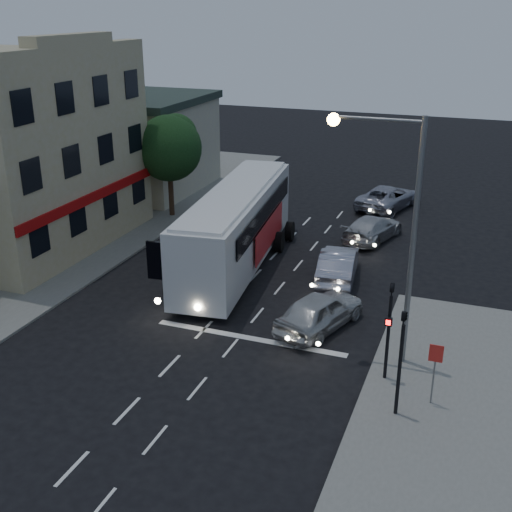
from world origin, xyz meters
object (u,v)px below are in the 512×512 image
at_px(car_sedan_a, 338,265).
at_px(car_sedan_b, 373,228).
at_px(tour_bus, 236,226).
at_px(regulatory_sign, 435,364).
at_px(streetlight, 396,214).
at_px(car_suv, 320,311).
at_px(street_tree, 169,145).
at_px(car_sedan_c, 388,197).
at_px(traffic_signal_side, 401,351).
at_px(traffic_signal_main, 389,320).

xyz_separation_m(car_sedan_a, car_sedan_b, (0.48, 6.19, -0.08)).
bearing_deg(tour_bus, regulatory_sign, -47.25).
relative_size(regulatory_sign, streetlight, 0.24).
height_order(car_suv, streetlight, streetlight).
bearing_deg(street_tree, car_sedan_a, -26.71).
distance_m(car_sedan_c, traffic_signal_side, 23.04).
bearing_deg(car_sedan_a, street_tree, -34.18).
distance_m(traffic_signal_side, streetlight, 4.84).
bearing_deg(traffic_signal_side, street_tree, 135.50).
bearing_deg(traffic_signal_main, car_sedan_b, 102.65).
height_order(car_sedan_a, regulatory_sign, regulatory_sign).
relative_size(tour_bus, regulatory_sign, 6.06).
xyz_separation_m(car_sedan_c, street_tree, (-12.36, -6.38, 3.74)).
relative_size(car_sedan_b, car_sedan_c, 0.88).
xyz_separation_m(car_suv, regulatory_sign, (4.91, -4.04, 0.81)).
bearing_deg(regulatory_sign, street_tree, 138.92).
distance_m(car_sedan_c, street_tree, 14.41).
bearing_deg(car_suv, car_sedan_b, -71.59).
relative_size(car_suv, traffic_signal_side, 1.12).
height_order(car_suv, car_sedan_c, car_suv).
bearing_deg(streetlight, car_sedan_c, 99.42).
bearing_deg(car_sedan_a, car_suv, 87.92).
bearing_deg(car_sedan_c, regulatory_sign, 118.68).
relative_size(car_suv, car_sedan_c, 0.85).
bearing_deg(regulatory_sign, traffic_signal_side, -136.08).
xyz_separation_m(traffic_signal_side, regulatory_sign, (1.00, 0.96, -0.82)).
relative_size(traffic_signal_side, street_tree, 0.66).
distance_m(car_suv, car_sedan_c, 17.61).
bearing_deg(traffic_signal_side, car_sedan_c, 100.38).
bearing_deg(regulatory_sign, traffic_signal_main, 149.16).
distance_m(tour_bus, street_tree, 9.56).
relative_size(tour_bus, street_tree, 2.15).
height_order(car_sedan_a, traffic_signal_side, traffic_signal_side).
xyz_separation_m(tour_bus, traffic_signal_main, (8.91, -8.05, 0.25)).
relative_size(traffic_signal_main, traffic_signal_side, 1.00).
relative_size(car_sedan_a, regulatory_sign, 2.15).
bearing_deg(car_sedan_b, regulatory_sign, 122.61).
bearing_deg(traffic_signal_side, regulatory_sign, 43.92).
height_order(car_sedan_a, car_sedan_b, car_sedan_a).
height_order(car_suv, street_tree, street_tree).
bearing_deg(car_sedan_b, tour_bus, 62.70).
distance_m(car_suv, regulatory_sign, 6.41).
bearing_deg(street_tree, car_suv, -41.70).
xyz_separation_m(car_sedan_a, car_sedan_c, (0.25, 12.48, -0.02)).
bearing_deg(car_sedan_b, street_tree, 15.29).
bearing_deg(street_tree, tour_bus, -41.95).
distance_m(traffic_signal_main, traffic_signal_side, 2.10).
xyz_separation_m(tour_bus, car_sedan_a, (5.22, 0.10, -1.39)).
bearing_deg(street_tree, traffic_signal_side, -44.50).
relative_size(car_sedan_a, traffic_signal_main, 1.16).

